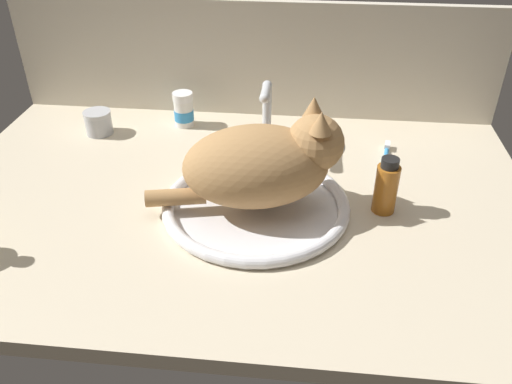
# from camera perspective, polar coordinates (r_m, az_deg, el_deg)

# --- Properties ---
(countertop) EXTENTS (1.21, 0.79, 0.03)m
(countertop) POSITION_cam_1_polar(r_m,az_deg,el_deg) (1.05, -2.66, -1.35)
(countertop) COLOR beige
(countertop) RESTS_ON ground
(backsplash_wall) EXTENTS (1.21, 0.02, 0.32)m
(backsplash_wall) POSITION_cam_1_polar(r_m,az_deg,el_deg) (1.34, -0.26, 13.66)
(backsplash_wall) COLOR beige
(backsplash_wall) RESTS_ON ground
(sink_basin) EXTENTS (0.36, 0.36, 0.02)m
(sink_basin) POSITION_cam_1_polar(r_m,az_deg,el_deg) (1.00, -0.00, -1.42)
(sink_basin) COLOR white
(sink_basin) RESTS_ON countertop
(faucet) EXTENTS (0.17, 0.10, 0.17)m
(faucet) POSITION_cam_1_polar(r_m,az_deg,el_deg) (1.16, 1.15, 7.07)
(faucet) COLOR silver
(faucet) RESTS_ON countertop
(cat) EXTENTS (0.37, 0.23, 0.19)m
(cat) POSITION_cam_1_polar(r_m,az_deg,el_deg) (0.96, 1.21, 3.21)
(cat) COLOR tan
(cat) RESTS_ON sink_basin
(pill_bottle) EXTENTS (0.05, 0.05, 0.09)m
(pill_bottle) POSITION_cam_1_polar(r_m,az_deg,el_deg) (1.32, -7.90, 8.83)
(pill_bottle) COLOR white
(pill_bottle) RESTS_ON countertop
(metal_jar) EXTENTS (0.07, 0.07, 0.06)m
(metal_jar) POSITION_cam_1_polar(r_m,az_deg,el_deg) (1.33, -16.83, 7.28)
(metal_jar) COLOR #B2B5BA
(metal_jar) RESTS_ON countertop
(amber_bottle) EXTENTS (0.04, 0.04, 0.11)m
(amber_bottle) POSITION_cam_1_polar(r_m,az_deg,el_deg) (1.01, 14.03, 0.56)
(amber_bottle) COLOR #B2661E
(amber_bottle) RESTS_ON countertop
(toothbrush) EXTENTS (0.04, 0.19, 0.02)m
(toothbrush) POSITION_cam_1_polar(r_m,az_deg,el_deg) (1.18, 13.91, 3.07)
(toothbrush) COLOR #338CD1
(toothbrush) RESTS_ON countertop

